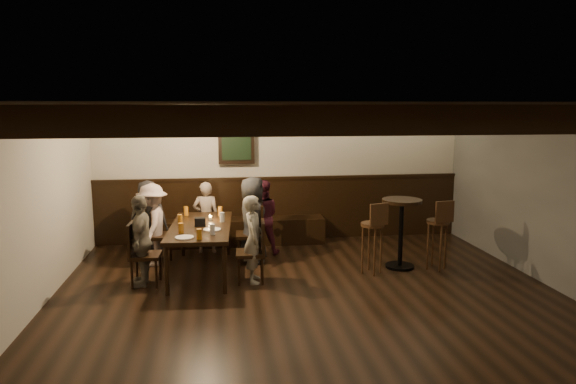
{
  "coord_description": "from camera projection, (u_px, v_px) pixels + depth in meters",
  "views": [
    {
      "loc": [
        -1.13,
        -5.5,
        2.38
      ],
      "look_at": [
        -0.19,
        1.3,
        1.23
      ],
      "focal_mm": 32.0,
      "sensor_mm": 36.0,
      "label": 1
    }
  ],
  "objects": [
    {
      "name": "plate_near",
      "position": [
        184.0,
        237.0,
        6.61
      ],
      "size": [
        0.24,
        0.24,
        0.01
      ],
      "primitive_type": "cylinder",
      "color": "white",
      "rests_on": "dining_table"
    },
    {
      "name": "pint_d",
      "position": [
        222.0,
        217.0,
        7.52
      ],
      "size": [
        0.07,
        0.07,
        0.14
      ],
      "primitive_type": "cylinder",
      "color": "silver",
      "rests_on": "dining_table"
    },
    {
      "name": "person_bench_centre",
      "position": [
        206.0,
        217.0,
        8.36
      ],
      "size": [
        0.44,
        0.3,
        1.18
      ],
      "primitive_type": "imported",
      "rotation": [
        0.0,
        0.0,
        3.09
      ],
      "color": "gray",
      "rests_on": "floor"
    },
    {
      "name": "person_bench_left",
      "position": [
        148.0,
        219.0,
        8.13
      ],
      "size": [
        0.62,
        0.42,
        1.23
      ],
      "primitive_type": "imported",
      "rotation": [
        0.0,
        0.0,
        3.09
      ],
      "color": "black",
      "rests_on": "floor"
    },
    {
      "name": "chair_left_far",
      "position": [
        145.0,
        266.0,
        6.88
      ],
      "size": [
        0.41,
        0.41,
        0.86
      ],
      "rotation": [
        0.0,
        0.0,
        -1.62
      ],
      "color": "black",
      "rests_on": "floor"
    },
    {
      "name": "dining_table",
      "position": [
        201.0,
        229.0,
        7.32
      ],
      "size": [
        0.94,
        1.91,
        0.7
      ],
      "rotation": [
        0.0,
        0.0,
        -0.05
      ],
      "color": "black",
      "rests_on": "floor"
    },
    {
      "name": "pint_b",
      "position": [
        220.0,
        211.0,
        7.96
      ],
      "size": [
        0.07,
        0.07,
        0.14
      ],
      "primitive_type": "cylinder",
      "color": "#BF7219",
      "rests_on": "dining_table"
    },
    {
      "name": "chair_right_near",
      "position": [
        251.0,
        244.0,
        7.88
      ],
      "size": [
        0.44,
        0.44,
        0.91
      ],
      "rotation": [
        0.0,
        0.0,
        1.52
      ],
      "color": "black",
      "rests_on": "floor"
    },
    {
      "name": "person_left_near",
      "position": [
        153.0,
        225.0,
        7.7
      ],
      "size": [
        0.5,
        0.83,
        1.24
      ],
      "primitive_type": "imported",
      "rotation": [
        0.0,
        0.0,
        -1.62
      ],
      "color": "#B7A09A",
      "rests_on": "floor"
    },
    {
      "name": "person_right_far",
      "position": [
        254.0,
        239.0,
        6.95
      ],
      "size": [
        0.31,
        0.45,
        1.2
      ],
      "primitive_type": "imported",
      "rotation": [
        0.0,
        0.0,
        1.52
      ],
      "color": "gray",
      "rests_on": "floor"
    },
    {
      "name": "bar_stool_left",
      "position": [
        372.0,
        247.0,
        7.33
      ],
      "size": [
        0.35,
        0.37,
        1.05
      ],
      "rotation": [
        0.0,
        0.0,
        0.29
      ],
      "color": "#322010",
      "rests_on": "floor"
    },
    {
      "name": "bar_stool_right",
      "position": [
        437.0,
        244.0,
        7.51
      ],
      "size": [
        0.34,
        0.36,
        1.05
      ],
      "rotation": [
        0.0,
        0.0,
        0.16
      ],
      "color": "#322010",
      "rests_on": "floor"
    },
    {
      "name": "person_right_near",
      "position": [
        253.0,
        220.0,
        7.82
      ],
      "size": [
        0.45,
        0.67,
        1.32
      ],
      "primitive_type": "imported",
      "rotation": [
        0.0,
        0.0,
        1.52
      ],
      "color": "#2A2B2C",
      "rests_on": "floor"
    },
    {
      "name": "pint_f",
      "position": [
        212.0,
        229.0,
        6.77
      ],
      "size": [
        0.07,
        0.07,
        0.14
      ],
      "primitive_type": "cylinder",
      "color": "silver",
      "rests_on": "dining_table"
    },
    {
      "name": "plate_far",
      "position": [
        212.0,
        230.0,
        7.03
      ],
      "size": [
        0.24,
        0.24,
        0.01
      ],
      "primitive_type": "cylinder",
      "color": "white",
      "rests_on": "dining_table"
    },
    {
      "name": "chair_right_far",
      "position": [
        252.0,
        263.0,
        7.0
      ],
      "size": [
        0.41,
        0.41,
        0.85
      ],
      "rotation": [
        0.0,
        0.0,
        1.52
      ],
      "color": "black",
      "rests_on": "floor"
    },
    {
      "name": "chair_left_near",
      "position": [
        156.0,
        246.0,
        7.76
      ],
      "size": [
        0.45,
        0.45,
        0.93
      ],
      "rotation": [
        0.0,
        0.0,
        -1.62
      ],
      "color": "black",
      "rests_on": "floor"
    },
    {
      "name": "person_bench_right",
      "position": [
        262.0,
        217.0,
        8.29
      ],
      "size": [
        0.61,
        0.49,
        1.21
      ],
      "primitive_type": "imported",
      "rotation": [
        0.0,
        0.0,
        3.09
      ],
      "color": "#531C2D",
      "rests_on": "floor"
    },
    {
      "name": "high_top_table",
      "position": [
        401.0,
        223.0,
        7.55
      ],
      "size": [
        0.58,
        0.58,
        1.04
      ],
      "color": "black",
      "rests_on": "floor"
    },
    {
      "name": "pint_g",
      "position": [
        199.0,
        234.0,
        6.52
      ],
      "size": [
        0.07,
        0.07,
        0.14
      ],
      "primitive_type": "cylinder",
      "color": "#BF7219",
      "rests_on": "dining_table"
    },
    {
      "name": "person_left_far",
      "position": [
        141.0,
        240.0,
        6.82
      ],
      "size": [
        0.34,
        0.74,
        1.23
      ],
      "primitive_type": "imported",
      "rotation": [
        0.0,
        0.0,
        -1.62
      ],
      "color": "gray",
      "rests_on": "floor"
    },
    {
      "name": "condiment_caddy",
      "position": [
        200.0,
        222.0,
        7.25
      ],
      "size": [
        0.15,
        0.1,
        0.12
      ],
      "primitive_type": "cube",
      "color": "black",
      "rests_on": "dining_table"
    },
    {
      "name": "room",
      "position": [
        274.0,
        192.0,
        7.87
      ],
      "size": [
        7.0,
        7.0,
        7.0
      ],
      "color": "black",
      "rests_on": "ground"
    },
    {
      "name": "candle",
      "position": [
        210.0,
        219.0,
        7.61
      ],
      "size": [
        0.05,
        0.05,
        0.05
      ],
      "primitive_type": "cylinder",
      "color": "beige",
      "rests_on": "dining_table"
    },
    {
      "name": "pint_c",
      "position": [
        180.0,
        219.0,
        7.37
      ],
      "size": [
        0.07,
        0.07,
        0.14
      ],
      "primitive_type": "cylinder",
      "color": "#BF7219",
      "rests_on": "dining_table"
    },
    {
      "name": "pint_a",
      "position": [
        186.0,
        211.0,
        7.96
      ],
      "size": [
        0.07,
        0.07,
        0.14
      ],
      "primitive_type": "cylinder",
      "color": "#BF7219",
      "rests_on": "dining_table"
    },
    {
      "name": "pint_e",
      "position": [
        181.0,
        228.0,
        6.84
      ],
      "size": [
        0.07,
        0.07,
        0.14
      ],
      "primitive_type": "cylinder",
      "color": "#BF7219",
      "rests_on": "dining_table"
    }
  ]
}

